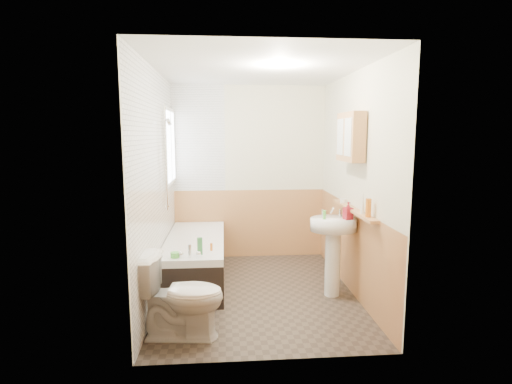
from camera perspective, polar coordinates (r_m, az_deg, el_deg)
The scene contains 26 objects.
floor at distance 4.75m, azimuth 0.15°, elevation -14.13°, with size 2.80×2.80×0.00m, color #312822.
ceiling at distance 4.45m, azimuth 0.16°, elevation 17.19°, with size 2.80×2.80×0.00m, color white.
wall_back at distance 5.83m, azimuth -0.99°, elevation 2.75°, with size 2.20×0.02×2.50m, color beige.
wall_front at distance 3.04m, azimuth 2.35°, elevation -2.34°, with size 2.20×0.02×2.50m, color beige.
wall_left at distance 4.48m, azimuth -14.15°, elevation 0.83°, with size 0.02×2.80×2.50m, color beige.
wall_right at distance 4.65m, azimuth 13.91°, elevation 1.11°, with size 0.02×2.80×2.50m, color beige.
wainscot_right at distance 4.79m, azimuth 13.35°, elevation -7.82°, with size 0.01×2.80×1.00m, color tan.
wainscot_front at distance 3.28m, azimuth 2.22°, elevation -15.24°, with size 2.20×0.01×1.00m, color tan.
wainscot_back at distance 5.92m, azimuth -0.96°, elevation -4.51°, with size 2.20×0.01×1.00m, color tan.
tile_cladding_left at distance 4.47m, azimuth -13.88°, elevation 0.83°, with size 0.01×2.80×2.50m, color white.
tile_return_back at distance 5.78m, azimuth -8.25°, elevation 7.58°, with size 0.75×0.01×1.50m, color white.
window at distance 5.38m, azimuth -12.14°, elevation 6.38°, with size 0.03×0.79×0.99m.
bathtub at distance 5.10m, azimuth -8.61°, elevation -9.29°, with size 0.70×1.81×0.68m.
shower_riser at distance 4.82m, azimuth -12.69°, elevation 5.99°, with size 0.11×0.08×1.26m.
toilet at distance 3.74m, azimuth -10.66°, elevation -14.40°, with size 0.43×0.77×0.76m, color white.
sink at distance 4.56m, azimuth 10.96°, elevation -6.83°, with size 0.52×0.42×1.00m.
pine_shelf at distance 4.48m, azimuth 13.74°, elevation -2.50°, with size 0.10×1.27×0.03m, color tan.
medicine_cabinet at distance 4.50m, azimuth 13.32°, elevation 7.66°, with size 0.15×0.59×0.53m.
foam_can at distance 4.05m, azimuth 15.75°, elevation -2.19°, with size 0.06×0.06×0.18m, color orange.
green_bottle at distance 4.20m, azimuth 15.01°, elevation -1.49°, with size 0.05×0.05×0.23m, color silver.
black_jar at distance 4.83m, azimuth 12.38°, elevation -1.22°, with size 0.07×0.07×0.05m, color silver.
soap_bottle at distance 4.46m, azimuth 13.01°, elevation -3.27°, with size 0.09×0.19×0.09m, color maroon.
clear_bottle at distance 4.42m, azimuth 9.74°, elevation -3.24°, with size 0.03×0.03×0.10m, color #59C647.
blue_gel at distance 4.31m, azimuth -8.03°, elevation -7.67°, with size 0.05×0.03×0.19m, color #388447.
cream_jar at distance 4.28m, azimuth -11.51°, elevation -8.79°, with size 0.09×0.09×0.06m, color #59C647.
orange_bottle at distance 4.45m, azimuth -6.40°, elevation -7.81°, with size 0.03×0.03×0.08m, color orange.
Camera 1 is at (-0.36, -4.38, 1.81)m, focal length 28.00 mm.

